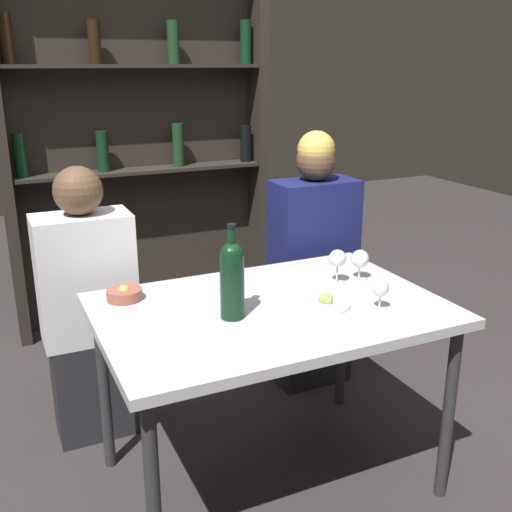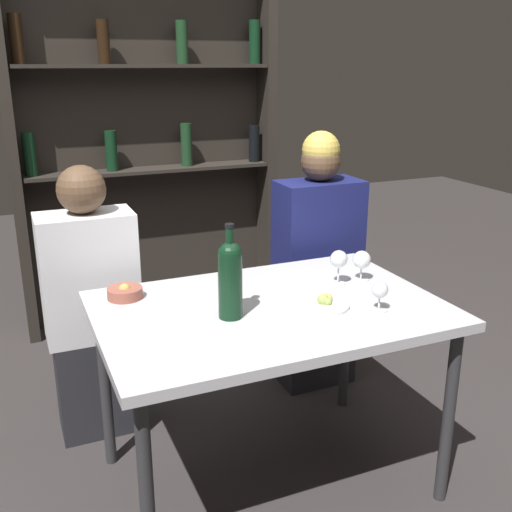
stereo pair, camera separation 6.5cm
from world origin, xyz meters
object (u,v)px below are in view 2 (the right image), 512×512
at_px(wine_glass_0, 339,260).
at_px(seated_person_left, 93,313).
at_px(snack_bowl, 125,292).
at_px(seated_person_right, 317,269).
at_px(wine_glass_2, 362,261).
at_px(food_plate_0, 322,303).
at_px(wine_glass_1, 380,291).
at_px(wine_bottle, 230,276).

bearing_deg(wine_glass_0, seated_person_left, 149.36).
distance_m(snack_bowl, seated_person_right, 1.06).
relative_size(wine_glass_2, snack_bowl, 0.94).
relative_size(food_plate_0, seated_person_right, 0.16).
distance_m(wine_glass_0, seated_person_left, 1.06).
height_order(snack_bowl, seated_person_right, seated_person_right).
relative_size(snack_bowl, seated_person_right, 0.10).
distance_m(wine_glass_0, seated_person_right, 0.60).
height_order(wine_glass_0, seated_person_right, seated_person_right).
height_order(wine_glass_1, wine_glass_2, wine_glass_2).
xyz_separation_m(wine_bottle, snack_bowl, (-0.30, 0.31, -0.13)).
distance_m(food_plate_0, snack_bowl, 0.72).
bearing_deg(wine_bottle, seated_person_right, 43.22).
height_order(wine_glass_2, seated_person_left, seated_person_left).
relative_size(wine_bottle, snack_bowl, 2.54).
xyz_separation_m(wine_glass_1, seated_person_left, (-0.87, 0.81, -0.25)).
bearing_deg(wine_glass_1, seated_person_right, 75.87).
height_order(wine_glass_2, snack_bowl, wine_glass_2).
height_order(seated_person_left, seated_person_right, seated_person_right).
bearing_deg(food_plate_0, snack_bowl, 150.66).
bearing_deg(seated_person_left, snack_bowl, -76.64).
xyz_separation_m(wine_glass_1, food_plate_0, (-0.16, 0.11, -0.06)).
bearing_deg(food_plate_0, seated_person_left, 135.56).
bearing_deg(wine_glass_0, wine_bottle, -164.79).
xyz_separation_m(wine_glass_2, seated_person_right, (0.09, 0.52, -0.21)).
relative_size(wine_glass_1, wine_glass_2, 0.87).
xyz_separation_m(seated_person_left, seated_person_right, (1.08, 0.00, 0.05)).
relative_size(wine_bottle, wine_glass_1, 3.10).
bearing_deg(wine_glass_1, wine_bottle, 162.92).
xyz_separation_m(wine_glass_2, snack_bowl, (-0.90, 0.18, -0.06)).
distance_m(food_plate_0, seated_person_left, 1.01).
relative_size(wine_glass_2, food_plate_0, 0.61).
height_order(wine_bottle, seated_person_left, seated_person_left).
bearing_deg(snack_bowl, wine_bottle, -46.68).
height_order(food_plate_0, seated_person_right, seated_person_right).
xyz_separation_m(wine_glass_0, seated_person_right, (0.20, 0.52, -0.23)).
bearing_deg(snack_bowl, seated_person_right, 19.03).
relative_size(wine_glass_1, seated_person_right, 0.08).
bearing_deg(food_plate_0, wine_glass_0, 46.33).
bearing_deg(seated_person_right, wine_glass_1, -104.13).
xyz_separation_m(wine_glass_1, snack_bowl, (-0.79, 0.47, -0.05)).
bearing_deg(wine_glass_0, wine_glass_2, -0.95).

